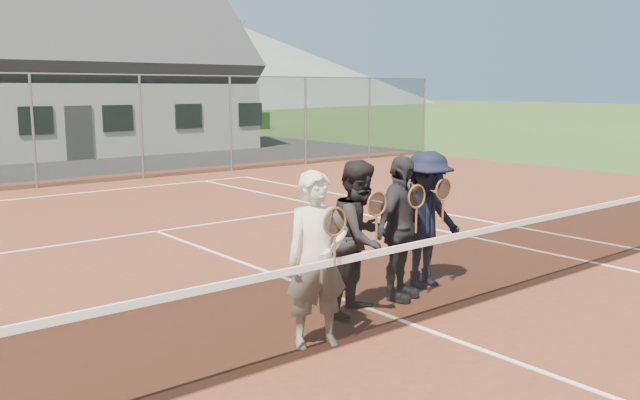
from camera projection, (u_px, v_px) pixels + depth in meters
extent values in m
cube|color=#562819|center=(413.00, 326.00, 7.53)|extent=(30.00, 30.00, 0.02)
cone|color=#526259|center=(223.00, 62.00, 113.35)|extent=(90.00, 90.00, 14.00)
cube|color=white|center=(57.00, 195.00, 16.63)|extent=(10.97, 0.06, 0.01)
cube|color=white|center=(603.00, 265.00, 10.09)|extent=(0.06, 23.77, 0.01)
cube|color=white|center=(157.00, 231.00, 12.43)|extent=(8.23, 0.06, 0.01)
cube|color=white|center=(413.00, 324.00, 7.53)|extent=(0.06, 12.80, 0.01)
cube|color=black|center=(413.00, 285.00, 7.45)|extent=(11.60, 0.02, 0.88)
cube|color=white|center=(414.00, 245.00, 7.38)|extent=(11.60, 0.03, 0.07)
cylinder|color=slate|center=(33.00, 132.00, 17.62)|extent=(0.07, 0.07, 3.00)
cylinder|color=slate|center=(141.00, 128.00, 19.49)|extent=(0.07, 0.07, 3.00)
cylinder|color=slate|center=(231.00, 124.00, 21.36)|extent=(0.07, 0.07, 3.00)
cylinder|color=slate|center=(306.00, 121.00, 23.22)|extent=(0.07, 0.07, 3.00)
cylinder|color=slate|center=(369.00, 119.00, 25.09)|extent=(0.07, 0.07, 3.00)
cylinder|color=slate|center=(424.00, 117.00, 26.96)|extent=(0.07, 0.07, 3.00)
cube|color=black|center=(33.00, 132.00, 17.62)|extent=(30.00, 0.03, 3.00)
cylinder|color=slate|center=(29.00, 73.00, 17.38)|extent=(30.00, 0.04, 0.04)
cube|color=silver|center=(56.00, 118.00, 28.17)|extent=(15.00, 8.00, 2.80)
pyramid|color=#2D2D33|center=(50.00, 13.00, 27.47)|extent=(15.60, 8.20, 4.10)
cube|color=#2D2D33|center=(79.00, 133.00, 24.84)|extent=(1.00, 0.06, 2.00)
cube|color=black|center=(36.00, 121.00, 23.83)|extent=(1.20, 0.06, 1.00)
cube|color=black|center=(118.00, 118.00, 25.70)|extent=(1.20, 0.06, 1.00)
cube|color=black|center=(189.00, 116.00, 27.56)|extent=(1.20, 0.06, 1.00)
cube|color=black|center=(250.00, 114.00, 29.43)|extent=(1.20, 0.06, 1.00)
cylinder|color=#342412|center=(143.00, 100.00, 39.95)|extent=(0.22, 0.22, 3.85)
cylinder|color=#331E12|center=(230.00, 99.00, 43.68)|extent=(0.22, 0.22, 3.85)
imported|color=beige|center=(317.00, 260.00, 6.80)|extent=(0.76, 0.62, 1.80)
torus|color=brown|center=(335.00, 222.00, 6.52)|extent=(0.29, 0.02, 0.29)
cylinder|color=black|center=(335.00, 222.00, 6.52)|extent=(0.25, 0.00, 0.25)
cylinder|color=brown|center=(335.00, 250.00, 6.56)|extent=(0.03, 0.03, 0.32)
imported|color=black|center=(360.00, 237.00, 7.81)|extent=(1.06, 0.94, 1.80)
torus|color=brown|center=(377.00, 204.00, 7.54)|extent=(0.29, 0.02, 0.29)
cylinder|color=black|center=(377.00, 204.00, 7.54)|extent=(0.25, 0.00, 0.25)
cylinder|color=brown|center=(377.00, 228.00, 7.58)|extent=(0.03, 0.03, 0.32)
imported|color=#232328|center=(400.00, 228.00, 8.32)|extent=(1.14, 0.74, 1.80)
torus|color=brown|center=(417.00, 197.00, 8.04)|extent=(0.29, 0.02, 0.29)
cylinder|color=black|center=(417.00, 197.00, 8.04)|extent=(0.25, 0.00, 0.25)
cylinder|color=brown|center=(416.00, 220.00, 8.08)|extent=(0.03, 0.03, 0.32)
imported|color=black|center=(427.00, 220.00, 8.86)|extent=(1.21, 0.75, 1.80)
torus|color=brown|center=(443.00, 190.00, 8.59)|extent=(0.29, 0.02, 0.29)
cylinder|color=black|center=(443.00, 190.00, 8.59)|extent=(0.25, 0.00, 0.25)
cylinder|color=brown|center=(443.00, 211.00, 8.63)|extent=(0.03, 0.03, 0.32)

